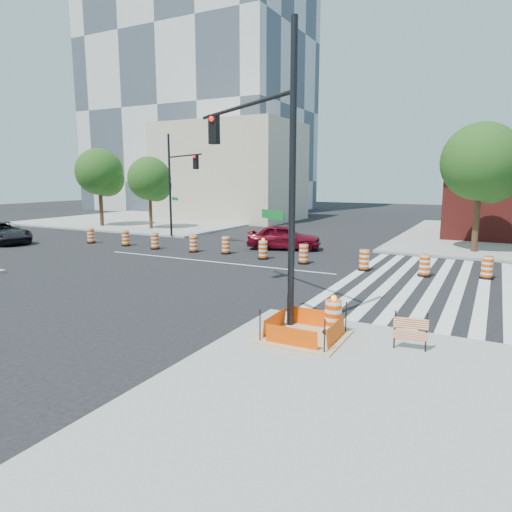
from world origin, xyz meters
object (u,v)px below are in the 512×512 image
Objects in this scene: dark_suv at (3,233)px; signal_pole_se at (261,153)px; signal_pole_nw at (178,176)px; red_coupe at (284,237)px.

signal_pole_se reaches higher than dark_suv.
dark_suv is at bearing -113.90° from signal_pole_nw.
red_coupe is 19.36m from dark_suv.
dark_suv is 0.61× the size of signal_pole_se.
signal_pole_se is 1.15× the size of signal_pole_nw.
signal_pole_nw is at bearing -40.38° from dark_suv.
dark_suv is (-18.23, -6.52, -0.06)m from red_coupe.
red_coupe reaches higher than dark_suv.
signal_pole_se is at bearing -91.36° from dark_suv.
red_coupe is 9.30m from signal_pole_nw.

